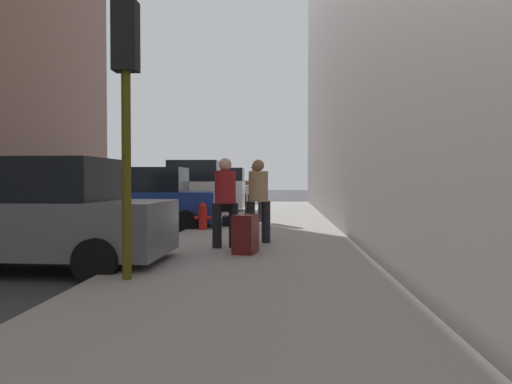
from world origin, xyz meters
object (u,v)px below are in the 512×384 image
rolling_suitcase (246,234)px  duffel_bag (229,221)px  parked_bronze_suv (226,186)px  pedestrian_in_tan_coat (258,196)px  pedestrian_in_red_jacket (225,198)px  parked_blue_sedan (146,201)px  parked_gray_coupe (38,217)px  parked_white_van (191,189)px  parked_silver_sedan (213,190)px  pedestrian_with_beanie (256,190)px  fire_hydrant (203,216)px  traffic_light (126,79)px

rolling_suitcase → duffel_bag: size_ratio=2.36×
parked_bronze_suv → rolling_suitcase: (3.23, -25.34, -0.54)m
pedestrian_in_tan_coat → rolling_suitcase: 1.59m
pedestrian_in_red_jacket → parked_blue_sedan: bearing=121.8°
parked_gray_coupe → parked_white_van: (-0.00, 13.13, 0.18)m
parked_silver_sedan → pedestrian_in_tan_coat: bearing=-79.0°
parked_bronze_suv → rolling_suitcase: 25.55m
pedestrian_with_beanie → rolling_suitcase: size_ratio=1.71×
fire_hydrant → rolling_suitcase: bearing=-70.9°
traffic_light → parked_white_van: bearing=97.3°
parked_blue_sedan → parked_bronze_suv: (-0.00, 20.15, 0.18)m
fire_hydrant → traffic_light: traffic_light is taller
fire_hydrant → pedestrian_in_tan_coat: 3.15m
pedestrian_in_red_jacket → duffel_bag: 4.57m
parked_white_van → pedestrian_in_red_jacket: 11.74m
rolling_suitcase → traffic_light: bearing=-120.3°
parked_bronze_suv → duffel_bag: 20.33m
rolling_suitcase → duffel_bag: bearing=99.5°
parked_bronze_suv → rolling_suitcase: size_ratio=4.45×
rolling_suitcase → duffel_bag: (-0.87, 5.17, -0.20)m
parked_blue_sedan → fire_hydrant: bearing=-30.9°
parked_white_van → traffic_light: bearing=-82.7°
parked_bronze_suv → traffic_light: size_ratio=1.29×
parked_gray_coupe → parked_bronze_suv: (-0.00, 26.38, 0.18)m
fire_hydrant → parked_blue_sedan: bearing=149.1°
parked_bronze_suv → parked_blue_sedan: bearing=-90.0°
duffel_bag → parked_silver_sedan: bearing=99.7°
pedestrian_in_red_jacket → rolling_suitcase: (0.44, -0.69, -0.61)m
parked_gray_coupe → parked_silver_sedan: size_ratio=1.00×
fire_hydrant → pedestrian_with_beanie: (1.26, 2.32, 0.64)m
parked_white_van → pedestrian_in_tan_coat: parked_white_van is taller
pedestrian_in_tan_coat → pedestrian_with_beanie: pedestrian_with_beanie is taller
pedestrian_in_red_jacket → duffel_bag: (-0.43, 4.48, -0.81)m
duffel_bag → pedestrian_in_red_jacket: bearing=-84.6°
fire_hydrant → pedestrian_in_red_jacket: (0.99, -3.43, 0.61)m
parked_gray_coupe → pedestrian_with_beanie: bearing=67.7°
parked_blue_sedan → pedestrian_in_red_jacket: (2.79, -4.51, 0.26)m
parked_gray_coupe → rolling_suitcase: (3.23, 1.04, -0.36)m
parked_bronze_suv → duffel_bag: bearing=-83.3°
parked_blue_sedan → duffel_bag: bearing=-0.6°
fire_hydrant → duffel_bag: (0.56, 1.05, -0.21)m
parked_white_van → duffel_bag: size_ratio=10.51×
parked_silver_sedan → parked_white_van: bearing=-90.0°
parked_white_van → pedestrian_in_tan_coat: size_ratio=2.70×
traffic_light → pedestrian_with_beanie: 9.03m
pedestrian_with_beanie → parked_silver_sedan: bearing=103.8°
traffic_light → rolling_suitcase: size_ratio=3.46×
parked_white_van → pedestrian_with_beanie: bearing=-61.5°
traffic_light → pedestrian_in_tan_coat: traffic_light is taller
pedestrian_in_red_jacket → pedestrian_in_tan_coat: bearing=52.5°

